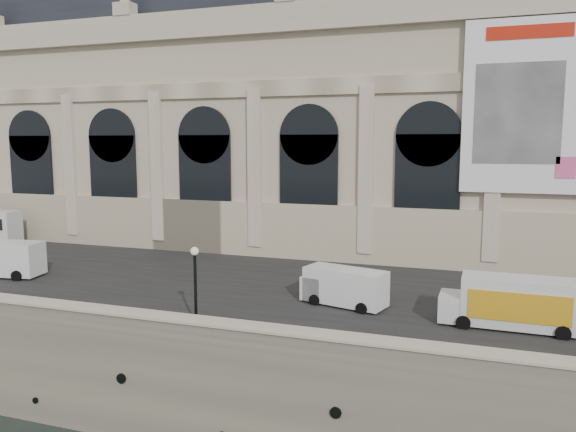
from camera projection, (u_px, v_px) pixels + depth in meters
name	position (u px, v px, depth m)	size (l,w,h in m)	color
quay	(291.00, 260.00, 64.10)	(160.00, 70.00, 6.00)	gray
street	(206.00, 275.00, 44.01)	(160.00, 24.00, 0.06)	#2D2D2D
parapet	(96.00, 318.00, 31.36)	(160.00, 1.40, 1.21)	gray
museum	(226.00, 110.00, 59.94)	(69.00, 18.70, 29.10)	beige
van_c	(341.00, 286.00, 35.75)	(5.74, 3.34, 2.41)	silver
box_truck	(510.00, 303.00, 31.28)	(7.28, 2.71, 2.91)	silver
lamp_right	(195.00, 287.00, 31.45)	(0.47, 0.47, 4.59)	black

